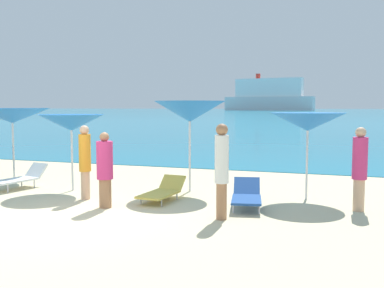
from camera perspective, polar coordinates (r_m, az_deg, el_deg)
The scene contains 14 objects.
ground_plane at distance 18.42m, azimuth 2.23°, elevation -2.61°, with size 50.00×100.00×0.30m, color beige.
ocean_water at distance 235.06m, azimuth 17.57°, elevation 4.10°, with size 650.00×440.00×0.02m, color teal.
umbrella_2 at distance 14.49m, azimuth -22.29°, elevation 3.42°, with size 2.24×2.24×2.20m.
umbrella_3 at distance 12.10m, azimuth -15.39°, elevation 2.67°, with size 1.79×1.79×2.04m.
umbrella_4 at distance 11.52m, azimuth -0.30°, elevation 4.22°, with size 1.96×1.96×2.39m.
umbrella_5 at distance 10.95m, azimuth 14.79°, elevation 2.78°, with size 1.94×1.94×2.10m.
lounge_chair_2 at distance 13.00m, azimuth -21.40°, elevation -4.10°, with size 0.90×1.66×0.63m.
lounge_chair_4 at distance 9.90m, azimuth 7.09°, elevation -6.61°, with size 0.88×1.54×0.58m.
lounge_chair_6 at distance 10.58m, azimuth -3.85°, elevation -6.12°, with size 0.74×1.54×0.52m.
beachgoer_0 at distance 8.72m, azimuth 3.87°, elevation -3.03°, with size 0.28×0.28×1.91m.
beachgoer_1 at distance 10.92m, azimuth -13.72°, elevation -1.96°, with size 0.29×0.29×1.80m.
beachgoer_3 at distance 9.93m, azimuth -11.24°, elevation -3.12°, with size 0.36×0.36×1.68m.
beachgoer_4 at distance 10.07m, azimuth 20.92°, elevation -2.73°, with size 0.31×0.31×1.81m.
cruise_ship at distance 266.93m, azimuth 9.89°, elevation 6.11°, with size 53.81×15.40×21.92m.
Camera 1 is at (5.20, -7.51, 2.25)m, focal length 41.12 mm.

